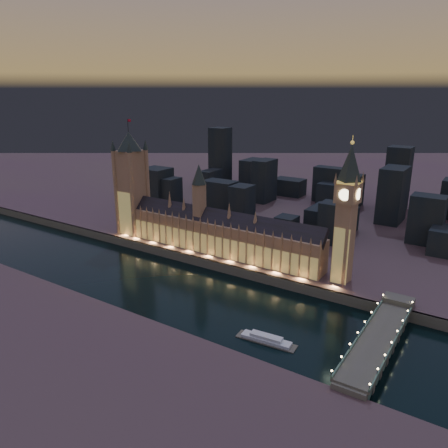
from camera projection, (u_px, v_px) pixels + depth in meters
The scene contains 9 objects.
ground_plane at pixel (181, 286), 345.88m from camera, with size 2000.00×2000.00×0.00m, color black.
north_bank at pixel (368, 176), 759.93m from camera, with size 2000.00×960.00×8.00m, color #4D3644.
embankment_wall at pixel (210, 265), 377.43m from camera, with size 2000.00×2.50×8.00m, color #505644.
palace_of_westminster at pixel (217, 232), 391.06m from camera, with size 202.00×21.21×78.00m.
victoria_tower at pixel (131, 178), 433.74m from camera, with size 31.68×31.68×113.99m.
elizabeth_tower at pixel (347, 203), 318.09m from camera, with size 18.00×18.00×110.54m.
westminster_bridge at pixel (379, 340), 260.65m from camera, with size 19.81×113.00×15.90m.
river_boat at pixel (266, 339), 269.39m from camera, with size 39.08×12.22×4.50m.
city_backdrop at pixel (338, 193), 512.54m from camera, with size 463.08×215.63×86.53m.
Camera 1 is at (201.72, -245.16, 149.78)m, focal length 35.00 mm.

